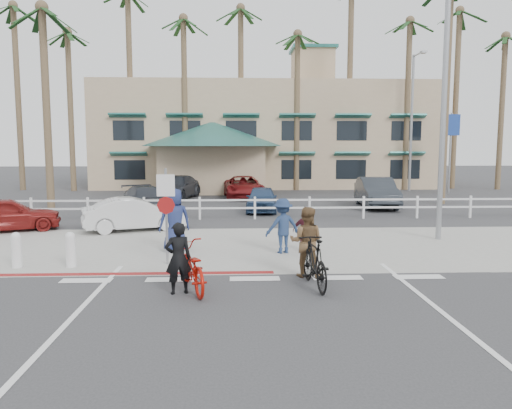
{
  "coord_description": "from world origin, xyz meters",
  "views": [
    {
      "loc": [
        -0.46,
        -11.08,
        3.18
      ],
      "look_at": [
        0.14,
        3.27,
        1.5
      ],
      "focal_mm": 35.0,
      "sensor_mm": 36.0,
      "label": 1
    }
  ],
  "objects_px": {
    "bike_red": "(191,267)",
    "car_white_sedan": "(135,214)",
    "bike_black": "(314,262)",
    "car_red_compact": "(6,214)",
    "sign_post": "(166,211)"
  },
  "relations": [
    {
      "from": "sign_post",
      "to": "car_red_compact",
      "type": "distance_m",
      "value": 8.77
    },
    {
      "from": "car_white_sedan",
      "to": "car_red_compact",
      "type": "bearing_deg",
      "value": 70.24
    },
    {
      "from": "bike_black",
      "to": "bike_red",
      "type": "bearing_deg",
      "value": -3.54
    },
    {
      "from": "sign_post",
      "to": "car_white_sedan",
      "type": "relative_size",
      "value": 0.76
    },
    {
      "from": "sign_post",
      "to": "car_white_sedan",
      "type": "distance_m",
      "value": 5.96
    },
    {
      "from": "sign_post",
      "to": "car_white_sedan",
      "type": "bearing_deg",
      "value": 109.46
    },
    {
      "from": "bike_red",
      "to": "car_white_sedan",
      "type": "distance_m",
      "value": 8.54
    },
    {
      "from": "car_white_sedan",
      "to": "bike_black",
      "type": "bearing_deg",
      "value": -164.59
    },
    {
      "from": "bike_black",
      "to": "car_white_sedan",
      "type": "xyz_separation_m",
      "value": [
        -5.58,
        7.92,
        0.05
      ]
    },
    {
      "from": "car_white_sedan",
      "to": "car_red_compact",
      "type": "relative_size",
      "value": 1.0
    },
    {
      "from": "bike_red",
      "to": "car_white_sedan",
      "type": "height_order",
      "value": "car_white_sedan"
    },
    {
      "from": "sign_post",
      "to": "bike_red",
      "type": "height_order",
      "value": "sign_post"
    },
    {
      "from": "bike_red",
      "to": "car_red_compact",
      "type": "xyz_separation_m",
      "value": [
        -7.6,
        8.06,
        0.11
      ]
    },
    {
      "from": "sign_post",
      "to": "car_red_compact",
      "type": "height_order",
      "value": "sign_post"
    },
    {
      "from": "bike_black",
      "to": "car_red_compact",
      "type": "bearing_deg",
      "value": -43.81
    }
  ]
}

